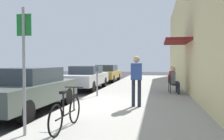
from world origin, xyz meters
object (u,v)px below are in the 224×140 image
(parked_car_1, at_px, (86,77))
(parking_meter, at_px, (97,79))
(parked_car_2, at_px, (107,73))
(cafe_chair_1, at_px, (172,82))
(street_sign, at_px, (24,61))
(pedestrian_standing, at_px, (136,77))
(seated_patron_1, at_px, (173,78))
(parked_car_0, at_px, (28,89))
(bicycle_0, at_px, (66,113))
(cafe_chair_0, at_px, (173,83))
(seated_patron_0, at_px, (174,79))

(parked_car_1, bearing_deg, parking_meter, -64.03)
(parked_car_2, relative_size, parking_meter, 3.33)
(cafe_chair_1, bearing_deg, street_sign, -114.17)
(parked_car_1, relative_size, pedestrian_standing, 2.59)
(cafe_chair_1, xyz_separation_m, seated_patron_1, (0.06, -0.02, 0.19))
(parked_car_0, height_order, bicycle_0, parked_car_0)
(parked_car_1, bearing_deg, street_sign, -80.15)
(parked_car_1, xyz_separation_m, street_sign, (1.50, -8.64, 0.92))
(parked_car_1, bearing_deg, bicycle_0, -74.98)
(parked_car_2, xyz_separation_m, cafe_chair_0, (4.89, -7.42, -0.09))
(street_sign, bearing_deg, parked_car_1, 99.85)
(seated_patron_0, height_order, seated_patron_1, same)
(parked_car_1, xyz_separation_m, seated_patron_1, (4.95, -1.09, 0.09))
(cafe_chair_0, relative_size, cafe_chair_1, 1.00)
(bicycle_0, distance_m, seated_patron_1, 7.55)
(cafe_chair_1, bearing_deg, cafe_chair_0, -90.20)
(seated_patron_1, bearing_deg, street_sign, -114.58)
(street_sign, bearing_deg, pedestrian_standing, 59.95)
(parked_car_0, xyz_separation_m, street_sign, (1.50, -2.52, 0.90))
(parking_meter, bearing_deg, cafe_chair_0, 21.88)
(parked_car_2, distance_m, parking_meter, 8.90)
(cafe_chair_0, height_order, cafe_chair_1, same)
(seated_patron_0, bearing_deg, parked_car_2, 123.72)
(cafe_chair_1, bearing_deg, parked_car_1, 167.66)
(parked_car_1, distance_m, pedestrian_standing, 6.29)
(bicycle_0, bearing_deg, pedestrian_standing, 65.62)
(seated_patron_1, bearing_deg, parked_car_1, 167.62)
(parked_car_2, relative_size, seated_patron_1, 3.41)
(seated_patron_1, bearing_deg, cafe_chair_0, -94.62)
(parked_car_2, relative_size, bicycle_0, 2.57)
(seated_patron_0, bearing_deg, bicycle_0, -113.97)
(seated_patron_1, bearing_deg, parking_meter, -148.40)
(parked_car_0, distance_m, cafe_chair_0, 6.51)
(seated_patron_1, bearing_deg, bicycle_0, -111.64)
(seated_patron_0, xyz_separation_m, cafe_chair_1, (-0.06, 0.77, -0.19))
(parked_car_0, bearing_deg, street_sign, -59.19)
(seated_patron_1, bearing_deg, pedestrian_standing, -109.69)
(parked_car_0, distance_m, cafe_chair_1, 7.04)
(parked_car_2, height_order, cafe_chair_0, parked_car_2)
(street_sign, xyz_separation_m, pedestrian_standing, (1.97, 3.41, -0.52))
(cafe_chair_1, height_order, pedestrian_standing, pedestrian_standing)
(parked_car_0, relative_size, parked_car_1, 1.00)
(cafe_chair_0, xyz_separation_m, cafe_chair_1, (0.00, 0.77, 0.00))
(parked_car_1, bearing_deg, cafe_chair_0, -20.60)
(parking_meter, xyz_separation_m, bicycle_0, (0.62, -4.92, -0.41))
(seated_patron_0, bearing_deg, pedestrian_standing, -113.62)
(parking_meter, relative_size, cafe_chair_1, 1.52)
(parked_car_1, bearing_deg, cafe_chair_1, -12.34)
(parked_car_0, distance_m, parking_meter, 3.33)
(street_sign, bearing_deg, parked_car_2, 96.02)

